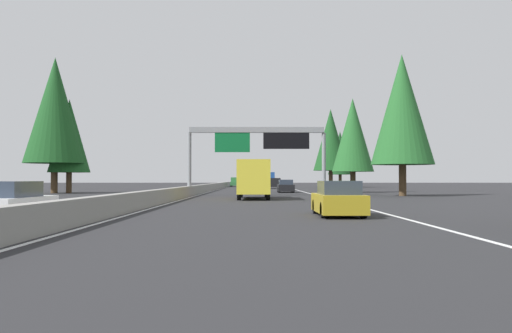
# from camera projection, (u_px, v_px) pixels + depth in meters

# --- Properties ---
(ground_plane) EXTENTS (320.00, 320.00, 0.00)m
(ground_plane) POSITION_uv_depth(u_px,v_px,m) (205.00, 193.00, 61.24)
(ground_plane) COLOR #262628
(median_barrier) EXTENTS (180.00, 0.56, 0.90)m
(median_barrier) POSITION_uv_depth(u_px,v_px,m) (215.00, 186.00, 81.24)
(median_barrier) COLOR gray
(median_barrier) RESTS_ON ground
(shoulder_stripe_right) EXTENTS (160.00, 0.16, 0.01)m
(shoulder_stripe_right) POSITION_uv_depth(u_px,v_px,m) (299.00, 191.00, 71.26)
(shoulder_stripe_right) COLOR silver
(shoulder_stripe_right) RESTS_ON ground
(shoulder_stripe_median) EXTENTS (160.00, 0.16, 0.01)m
(shoulder_stripe_median) POSITION_uv_depth(u_px,v_px,m) (214.00, 191.00, 71.24)
(shoulder_stripe_median) COLOR silver
(shoulder_stripe_median) RESTS_ON ground
(sign_gantry_overhead) EXTENTS (0.50, 12.68, 6.29)m
(sign_gantry_overhead) POSITION_uv_depth(u_px,v_px,m) (259.00, 141.00, 49.43)
(sign_gantry_overhead) COLOR gray
(sign_gantry_overhead) RESTS_ON ground
(sedan_mid_right) EXTENTS (4.40, 1.80, 1.47)m
(sedan_mid_right) POSITION_uv_depth(u_px,v_px,m) (338.00, 200.00, 22.71)
(sedan_mid_right) COLOR #AD931E
(sedan_mid_right) RESTS_ON ground
(box_truck_mid_center) EXTENTS (8.50, 2.40, 2.95)m
(box_truck_mid_center) POSITION_uv_depth(u_px,v_px,m) (254.00, 178.00, 42.03)
(box_truck_mid_center) COLOR gold
(box_truck_mid_center) RESTS_ON ground
(sedan_distant_a) EXTENTS (4.40, 1.80, 1.47)m
(sedan_distant_a) POSITION_uv_depth(u_px,v_px,m) (286.00, 187.00, 61.68)
(sedan_distant_a) COLOR black
(sedan_distant_a) RESTS_ON ground
(pickup_near_right) EXTENTS (5.60, 2.00, 1.86)m
(pickup_near_right) POSITION_uv_depth(u_px,v_px,m) (236.00, 182.00, 108.50)
(pickup_near_right) COLOR #2D6B38
(pickup_near_right) RESTS_ON ground
(sedan_near_center) EXTENTS (4.40, 1.80, 1.47)m
(sedan_near_center) POSITION_uv_depth(u_px,v_px,m) (254.00, 183.00, 106.31)
(sedan_near_center) COLOR black
(sedan_near_center) RESTS_ON ground
(minivan_distant_b) EXTENTS (5.00, 1.95, 1.69)m
(minivan_distant_b) POSITION_uv_depth(u_px,v_px,m) (274.00, 183.00, 88.56)
(minivan_distant_b) COLOR black
(minivan_distant_b) RESTS_ON ground
(bus_far_right) EXTENTS (11.50, 2.55, 3.10)m
(bus_far_right) POSITION_uv_depth(u_px,v_px,m) (269.00, 178.00, 128.87)
(bus_far_right) COLOR #1E4793
(bus_far_right) RESTS_ON ground
(oncoming_near) EXTENTS (4.40, 1.80, 1.47)m
(oncoming_near) POSITION_uv_depth(u_px,v_px,m) (10.00, 203.00, 19.19)
(oncoming_near) COLOR white
(oncoming_near) RESTS_ON ground
(conifer_right_near) EXTENTS (5.73, 5.73, 13.02)m
(conifer_right_near) POSITION_uv_depth(u_px,v_px,m) (402.00, 110.00, 49.48)
(conifer_right_near) COLOR #4C3823
(conifer_right_near) RESTS_ON ground
(conifer_right_mid) EXTENTS (4.79, 4.79, 10.88)m
(conifer_right_mid) POSITION_uv_depth(u_px,v_px,m) (353.00, 135.00, 62.30)
(conifer_right_mid) COLOR #4C3823
(conifer_right_mid) RESTS_ON ground
(conifer_right_far) EXTENTS (6.00, 6.00, 13.63)m
(conifer_right_far) POSITION_uv_depth(u_px,v_px,m) (331.00, 140.00, 93.23)
(conifer_right_far) COLOR #4C3823
(conifer_right_far) RESTS_ON ground
(conifer_right_distant) EXTENTS (4.89, 4.89, 11.12)m
(conifer_right_distant) POSITION_uv_depth(u_px,v_px,m) (340.00, 153.00, 108.62)
(conifer_right_distant) COLOR #4C3823
(conifer_right_distant) RESTS_ON ground
(conifer_left_near) EXTENTS (6.52, 6.52, 14.81)m
(conifer_left_near) POSITION_uv_depth(u_px,v_px,m) (55.00, 110.00, 58.63)
(conifer_left_near) COLOR #4C3823
(conifer_left_near) RESTS_ON ground
(conifer_left_mid) EXTENTS (4.54, 4.54, 10.33)m
(conifer_left_mid) POSITION_uv_depth(u_px,v_px,m) (69.00, 136.00, 59.24)
(conifer_left_mid) COLOR #4C3823
(conifer_left_mid) RESTS_ON ground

